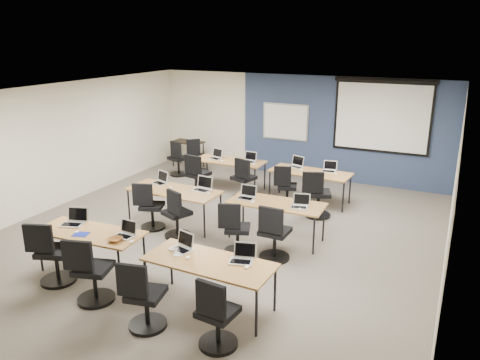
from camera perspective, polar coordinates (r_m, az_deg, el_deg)
The scene contains 58 objects.
floor at distance 9.10m, azimuth -2.70°, elevation -6.66°, with size 8.00×9.00×0.02m, color #6B6354.
ceiling at distance 8.37m, azimuth -2.96°, elevation 10.48°, with size 8.00×9.00×0.02m, color white.
wall_back at distance 12.67m, azimuth 6.92°, elevation 6.54°, with size 8.00×0.04×2.70m, color beige.
wall_front at distance 5.39m, azimuth -26.50°, elevation -10.42°, with size 8.00×0.04×2.70m, color beige.
wall_left at distance 11.06m, azimuth -21.44°, elevation 3.88°, with size 0.04×9.00×2.70m, color beige.
wall_right at distance 7.67m, azimuth 24.53°, elevation -2.10°, with size 0.04×9.00×2.70m, color beige.
blue_accent_panel at distance 12.31m, azimuth 12.41°, elevation 5.94°, with size 5.50×0.04×2.70m, color #3D5977.
whiteboard at distance 12.68m, azimuth 5.54°, elevation 7.06°, with size 1.28×0.03×0.98m.
projector_screen at distance 11.98m, azimuth 16.96°, elevation 7.90°, with size 2.40×0.10×1.82m.
training_table_front_left at distance 7.79m, azimuth -17.83°, elevation -6.32°, with size 1.73×0.72×0.73m.
training_table_front_right at distance 6.53m, azimuth -3.77°, elevation -10.17°, with size 1.82×0.76×0.73m.
training_table_mid_left at distance 9.44m, azimuth -8.08°, elevation -1.44°, with size 1.89×0.79×0.73m.
training_table_mid_right at distance 8.67m, azimuth 4.46°, elevation -3.06°, with size 1.77×0.74×0.73m.
training_table_back_left at distance 11.53m, azimuth -1.28°, elevation 2.18°, with size 1.75×0.73×0.73m.
training_table_back_right at distance 10.69m, azimuth 8.55°, elevation 0.79°, with size 1.82×0.76×0.73m.
laptop_0 at distance 8.11m, azimuth -19.56°, elevation -4.66°, with size 0.35×0.30×0.27m.
mouse_0 at distance 7.79m, azimuth -19.28°, elevation -5.98°, with size 0.06×0.09×0.03m, color white.
task_chair_0 at distance 7.80m, azimuth -21.90°, elevation -8.81°, with size 0.57×0.55×1.02m.
laptop_1 at distance 7.44m, azimuth -13.77°, elevation -6.22°, with size 0.30×0.26×0.23m.
mouse_1 at distance 7.21m, azimuth -13.09°, elevation -7.34°, with size 0.06×0.09×0.03m, color white.
task_chair_1 at distance 7.10m, azimuth -17.75°, elevation -11.05°, with size 0.55×0.54×1.02m.
laptop_2 at distance 6.85m, azimuth -7.00°, elevation -7.92°, with size 0.31×0.26×0.24m.
mouse_2 at distance 6.60m, azimuth -6.39°, elevation -9.36°, with size 0.06×0.09×0.03m, color white.
task_chair_2 at distance 6.35m, azimuth -11.73°, elevation -14.24°, with size 0.51×0.51×0.99m.
laptop_3 at distance 6.47m, azimuth 0.32°, elevation -9.36°, with size 0.32×0.27×0.24m.
mouse_3 at distance 6.31m, azimuth 0.86°, elevation -10.55°, with size 0.06×0.10×0.04m, color white.
task_chair_3 at distance 5.91m, azimuth -2.92°, elevation -16.60°, with size 0.49×0.49×0.98m.
laptop_4 at distance 9.87m, azimuth -9.66°, elevation -0.04°, with size 0.32×0.27×0.24m.
mouse_4 at distance 9.54m, azimuth -8.40°, elevation -0.90°, with size 0.06×0.09×0.03m, color white.
task_chair_4 at distance 9.37m, azimuth -10.93°, elevation -3.61°, with size 0.50×0.49×0.97m.
laptop_5 at distance 9.32m, azimuth -4.58°, elevation -0.85°, with size 0.35×0.30×0.27m.
mouse_5 at distance 9.09m, azimuth -3.85°, elevation -1.66°, with size 0.06×0.10×0.04m, color white.
task_chair_5 at distance 8.88m, azimuth -7.75°, elevation -4.58°, with size 0.53×0.50×0.98m.
laptop_6 at distance 8.84m, azimuth 0.83°, elevation -1.86°, with size 0.32×0.27×0.24m.
mouse_6 at distance 8.64m, azimuth 1.61°, elevation -2.68°, with size 0.06×0.09×0.03m, color white.
task_chair_6 at distance 8.19m, azimuth -0.56°, elevation -6.44°, with size 0.50×0.48×0.96m.
laptop_7 at distance 8.45m, azimuth 7.34°, elevation -2.93°, with size 0.31×0.26×0.23m.
mouse_7 at distance 8.35m, azimuth 7.31°, elevation -3.54°, with size 0.06×0.09×0.03m, color white.
task_chair_7 at distance 7.98m, azimuth 4.13°, elevation -6.99°, with size 0.53×0.53×1.01m.
laptop_8 at distance 11.68m, azimuth -2.96°, elevation 2.92°, with size 0.32×0.27×0.24m.
mouse_8 at distance 11.41m, azimuth -2.18°, elevation 2.33°, with size 0.06×0.10×0.04m, color white.
task_chair_8 at distance 11.06m, azimuth -5.36°, elevation 0.12°, with size 0.58×0.58×1.05m.
laptop_9 at distance 11.38m, azimuth 1.15°, elevation 2.53°, with size 0.31×0.27×0.24m.
mouse_9 at distance 11.14m, azimuth 1.66°, elevation 1.95°, with size 0.06×0.10×0.04m, color white.
task_chair_9 at distance 10.85m, azimuth 0.42°, elevation -0.26°, with size 0.53×0.53×1.00m.
laptop_10 at distance 11.00m, azimuth 6.91°, elevation 1.90°, with size 0.33×0.28×0.25m.
mouse_10 at distance 10.75m, azimuth 7.50°, elevation 1.24°, with size 0.06×0.09×0.03m, color white.
task_chair_10 at distance 10.46m, azimuth 5.61°, elevation -1.16°, with size 0.48×0.47×0.95m.
laptop_11 at distance 10.76m, azimuth 10.83°, elevation 1.35°, with size 0.30×0.26×0.23m.
mouse_11 at distance 10.56m, azimuth 11.62°, elevation 0.73°, with size 0.07×0.10×0.04m, color white.
task_chair_11 at distance 9.92m, azimuth 9.37°, elevation -2.17°, with size 0.57×0.54×1.02m.
blue_mousepad at distance 7.70m, azimuth -18.83°, elevation -6.28°, with size 0.23×0.19×0.01m, color navy.
snack_bowl at distance 7.30m, azimuth -14.98°, elevation -7.05°, with size 0.20×0.20×0.05m, color brown.
snack_plate at distance 6.73m, azimuth -7.48°, elevation -8.94°, with size 0.17×0.17×0.01m, color white.
coffee_cup at distance 6.73m, azimuth -7.98°, elevation -8.62°, with size 0.06×0.06×0.06m, color silver.
utility_table at distance 13.61m, azimuth -6.37°, elevation 4.32°, with size 0.91×0.51×0.75m.
spare_chair_a at distance 13.09m, azimuth -5.10°, elevation 2.63°, with size 0.54×0.46×0.95m.
spare_chair_b at distance 12.80m, azimuth -7.59°, elevation 2.28°, with size 0.51×0.50×0.98m.
Camera 1 is at (3.97, -7.30, 3.70)m, focal length 35.00 mm.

